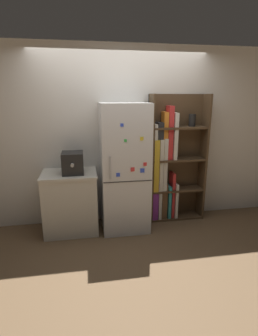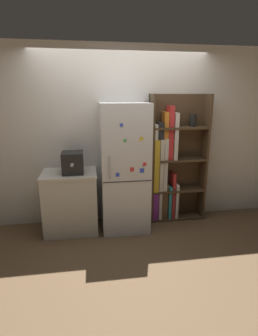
# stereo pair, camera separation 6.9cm
# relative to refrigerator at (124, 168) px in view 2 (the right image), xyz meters

# --- Properties ---
(ground_plane) EXTENTS (16.00, 16.00, 0.00)m
(ground_plane) POSITION_rel_refrigerator_xyz_m (0.00, -0.15, -0.90)
(ground_plane) COLOR brown
(wall_back) EXTENTS (8.00, 0.05, 2.60)m
(wall_back) POSITION_rel_refrigerator_xyz_m (0.00, 0.33, 0.40)
(wall_back) COLOR silver
(wall_back) RESTS_ON ground_plane
(refrigerator) EXTENTS (0.66, 0.63, 1.81)m
(refrigerator) POSITION_rel_refrigerator_xyz_m (0.00, 0.00, 0.00)
(refrigerator) COLOR silver
(refrigerator) RESTS_ON ground_plane
(bookshelf) EXTENTS (0.86, 0.28, 1.92)m
(bookshelf) POSITION_rel_refrigerator_xyz_m (0.72, 0.19, -0.03)
(bookshelf) COLOR #4C3823
(bookshelf) RESTS_ON ground_plane
(kitchen_counter) EXTENTS (0.75, 0.58, 0.87)m
(kitchen_counter) POSITION_rel_refrigerator_xyz_m (-0.77, 0.02, -0.47)
(kitchen_counter) COLOR beige
(kitchen_counter) RESTS_ON ground_plane
(espresso_machine) EXTENTS (0.28, 0.37, 0.29)m
(espresso_machine) POSITION_rel_refrigerator_xyz_m (-0.71, -0.01, 0.11)
(espresso_machine) COLOR black
(espresso_machine) RESTS_ON kitchen_counter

